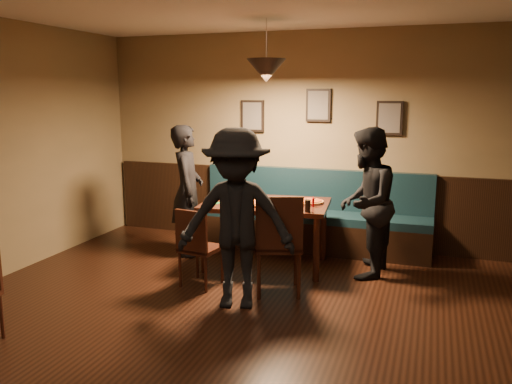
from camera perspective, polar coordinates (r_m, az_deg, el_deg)
floor at (r=4.04m, az=-4.85°, el=-19.01°), size 7.00×7.00×0.00m
wall_back at (r=6.87m, az=6.84°, el=5.71°), size 6.00×0.00×6.00m
wainscot at (r=6.98m, az=6.63°, el=-1.68°), size 5.88×0.06×1.00m
booth_bench at (r=6.72m, az=6.13°, el=-2.16°), size 3.00×0.60×1.00m
picture_left at (r=7.07m, az=-0.37°, el=8.37°), size 0.32×0.04×0.42m
picture_center at (r=6.82m, az=6.88°, el=9.46°), size 0.32×0.04×0.42m
picture_right at (r=6.69m, az=14.47°, el=7.89°), size 0.32×0.04×0.42m
pendant_lamp at (r=5.85m, az=1.14°, el=13.23°), size 0.44×0.44×0.25m
dining_table at (r=6.07m, az=1.08°, el=-4.68°), size 1.52×1.07×0.76m
chair_near_left at (r=5.49m, az=-6.08°, el=-5.99°), size 0.43×0.43×0.84m
chair_near_right at (r=5.25m, az=2.46°, el=-5.62°), size 0.58×0.58×1.04m
diner_left at (r=6.49m, az=-7.55°, el=0.16°), size 0.58×0.69×1.63m
diner_right at (r=5.79m, az=12.02°, el=-1.17°), size 0.69×0.85×1.65m
diner_front at (r=4.84m, az=-2.20°, el=-3.00°), size 1.21×0.87×1.70m
pizza_a at (r=6.23m, az=-2.48°, el=-0.46°), size 0.47×0.47×0.04m
pizza_b at (r=5.84m, az=0.45°, el=-1.23°), size 0.42×0.42×0.04m
pizza_c at (r=5.97m, az=5.91°, el=-1.04°), size 0.42×0.42×0.04m
soda_glass at (r=5.51m, az=5.70°, el=-1.53°), size 0.08×0.08×0.13m
tabasco_bottle at (r=5.76m, az=6.30°, el=-1.06°), size 0.04×0.04×0.12m
napkin_a at (r=6.42m, az=-3.22°, el=-0.28°), size 0.17×0.17×0.01m
napkin_b at (r=5.95m, az=-4.75°, el=-1.22°), size 0.17×0.17×0.01m
cutlery_set at (r=5.61m, az=-0.95°, el=-1.92°), size 0.20×0.08×0.00m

